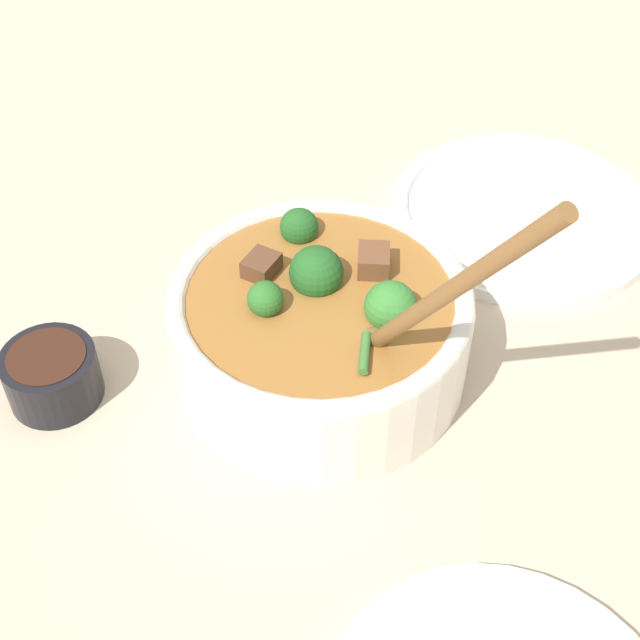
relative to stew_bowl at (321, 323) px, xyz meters
name	(u,v)px	position (x,y,z in m)	size (l,w,h in m)	color
ground_plane	(320,367)	(0.00, 0.00, -0.05)	(4.00, 4.00, 0.00)	#C6B293
stew_bowl	(321,323)	(0.00, 0.00, 0.00)	(0.31, 0.23, 0.27)	white
condiment_bowl	(51,373)	(0.13, 0.17, -0.03)	(0.07, 0.07, 0.05)	black
empty_plate	(523,211)	(-0.01, -0.27, -0.04)	(0.25, 0.25, 0.02)	white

